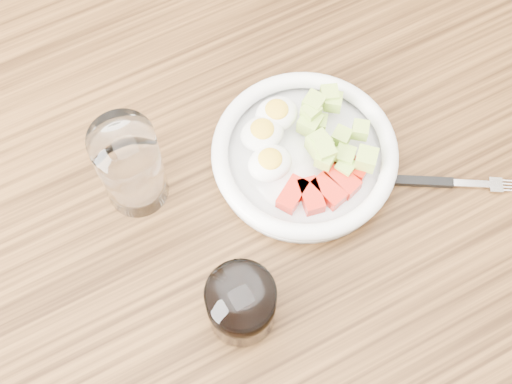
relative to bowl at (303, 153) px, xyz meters
The scene contains 6 objects.
ground 0.79m from the bowl, 153.66° to the right, with size 4.00×4.00×0.00m, color brown.
dining_table 0.14m from the bowl, 153.66° to the right, with size 1.50×0.90×0.77m.
bowl is the anchor object (origin of this frame).
fork 0.17m from the bowl, 38.63° to the right, with size 0.16×0.10×0.01m.
water_glass 0.21m from the bowl, 163.77° to the left, with size 0.07×0.07×0.13m, color white.
coffee_glass 0.21m from the bowl, 138.25° to the right, with size 0.08×0.08×0.09m.
Camera 1 is at (-0.17, -0.30, 1.57)m, focal length 50.00 mm.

